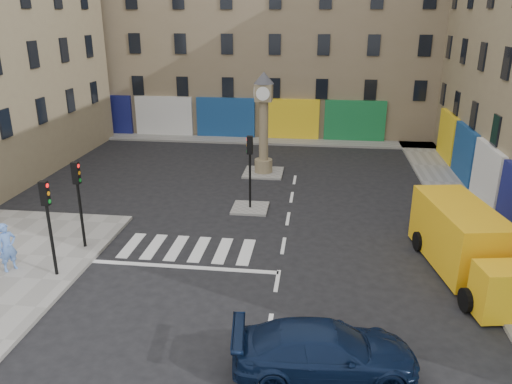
% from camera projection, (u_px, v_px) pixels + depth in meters
% --- Properties ---
extents(ground, '(120.00, 120.00, 0.00)m').
position_uv_depth(ground, '(275.00, 295.00, 17.73)').
color(ground, black).
rests_on(ground, ground).
extents(sidewalk_right, '(2.60, 30.00, 0.15)m').
position_uv_depth(sidewalk_right, '(458.00, 203.00, 25.99)').
color(sidewalk_right, gray).
rests_on(sidewalk_right, ground).
extents(sidewalk_far, '(32.00, 2.40, 0.15)m').
position_uv_depth(sidewalk_far, '(250.00, 140.00, 38.88)').
color(sidewalk_far, gray).
rests_on(sidewalk_far, ground).
extents(island_near, '(1.80, 1.80, 0.12)m').
position_uv_depth(island_near, '(250.00, 208.00, 25.40)').
color(island_near, gray).
rests_on(island_near, ground).
extents(island_far, '(2.40, 2.40, 0.12)m').
position_uv_depth(island_far, '(263.00, 173.00, 31.00)').
color(island_far, gray).
rests_on(island_far, ground).
extents(building_far, '(32.00, 10.00, 17.00)m').
position_uv_depth(building_far, '(259.00, 24.00, 41.42)').
color(building_far, '#7C6B52').
rests_on(building_far, ground).
extents(traffic_light_left_near, '(0.28, 0.22, 3.70)m').
position_uv_depth(traffic_light_left_near, '(48.00, 214.00, 18.01)').
color(traffic_light_left_near, black).
rests_on(traffic_light_left_near, sidewalk_left).
extents(traffic_light_left_far, '(0.28, 0.22, 3.70)m').
position_uv_depth(traffic_light_left_far, '(78.00, 191.00, 20.25)').
color(traffic_light_left_far, black).
rests_on(traffic_light_left_far, sidewalk_left).
extents(traffic_light_island, '(0.28, 0.22, 3.70)m').
position_uv_depth(traffic_light_island, '(250.00, 160.00, 24.54)').
color(traffic_light_island, black).
rests_on(traffic_light_island, island_near).
extents(clock_pillar, '(1.20, 1.20, 6.10)m').
position_uv_depth(clock_pillar, '(264.00, 117.00, 29.81)').
color(clock_pillar, '#867858').
rests_on(clock_pillar, island_far).
extents(navy_sedan, '(5.32, 2.67, 1.48)m').
position_uv_depth(navy_sedan, '(325.00, 351.00, 13.65)').
color(navy_sedan, black).
rests_on(navy_sedan, ground).
extents(yellow_van, '(3.23, 7.07, 2.48)m').
position_uv_depth(yellow_van, '(466.00, 243.00, 18.88)').
color(yellow_van, yellow).
rests_on(yellow_van, ground).
extents(pedestrian_blue, '(0.77, 0.84, 1.91)m').
position_uv_depth(pedestrian_blue, '(7.00, 247.00, 18.85)').
color(pedestrian_blue, '#608BDB').
rests_on(pedestrian_blue, sidewalk_left).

